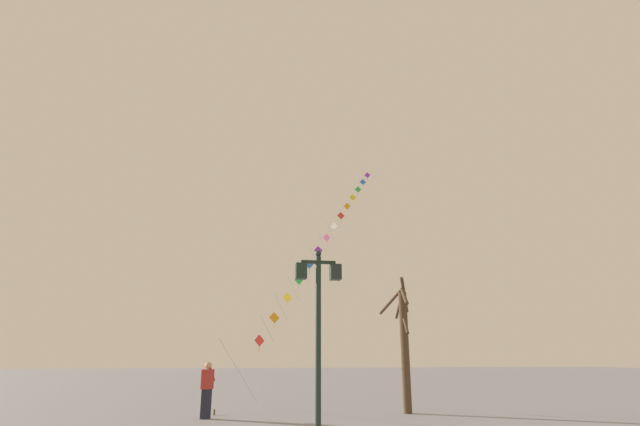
{
  "coord_description": "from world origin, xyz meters",
  "views": [
    {
      "loc": [
        0.13,
        -2.69,
        1.82
      ],
      "look_at": [
        4.0,
        19.2,
        8.45
      ],
      "focal_mm": 27.42,
      "sensor_mm": 36.0,
      "label": 1
    }
  ],
  "objects_px": {
    "twin_lantern_lamp_post": "(318,304)",
    "kite_flyer": "(207,388)",
    "bare_tree": "(404,342)",
    "kite_train": "(326,239)"
  },
  "relations": [
    {
      "from": "twin_lantern_lamp_post",
      "to": "bare_tree",
      "type": "bearing_deg",
      "value": 50.89
    },
    {
      "from": "kite_train",
      "to": "kite_flyer",
      "type": "relative_size",
      "value": 9.59
    },
    {
      "from": "twin_lantern_lamp_post",
      "to": "kite_flyer",
      "type": "relative_size",
      "value": 2.65
    },
    {
      "from": "twin_lantern_lamp_post",
      "to": "kite_train",
      "type": "height_order",
      "value": "kite_train"
    },
    {
      "from": "twin_lantern_lamp_post",
      "to": "kite_flyer",
      "type": "height_order",
      "value": "twin_lantern_lamp_post"
    },
    {
      "from": "twin_lantern_lamp_post",
      "to": "kite_flyer",
      "type": "distance_m",
      "value": 5.76
    },
    {
      "from": "bare_tree",
      "to": "kite_train",
      "type": "bearing_deg",
      "value": 96.36
    },
    {
      "from": "kite_train",
      "to": "bare_tree",
      "type": "xyz_separation_m",
      "value": [
        1.05,
        -9.42,
        -6.01
      ]
    },
    {
      "from": "bare_tree",
      "to": "twin_lantern_lamp_post",
      "type": "bearing_deg",
      "value": -129.11
    },
    {
      "from": "kite_train",
      "to": "kite_flyer",
      "type": "height_order",
      "value": "kite_train"
    }
  ]
}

